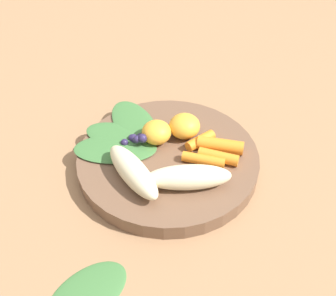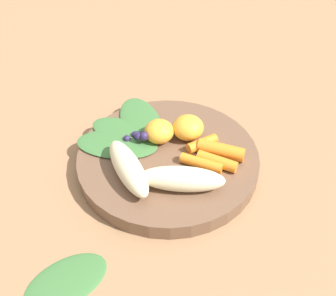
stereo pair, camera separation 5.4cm
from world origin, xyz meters
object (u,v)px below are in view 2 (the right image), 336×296
at_px(bowl, 168,159).
at_px(banana_peeled_left, 182,179).
at_px(orange_segment_near, 160,131).
at_px(banana_peeled_right, 128,168).
at_px(kale_leaf_stray, 66,280).

xyz_separation_m(bowl, banana_peeled_left, (-0.07, 0.01, 0.03)).
bearing_deg(orange_segment_near, banana_peeled_right, 128.16).
height_order(bowl, banana_peeled_right, banana_peeled_right).
xyz_separation_m(banana_peeled_right, kale_leaf_stray, (-0.10, 0.11, -0.04)).
xyz_separation_m(bowl, banana_peeled_right, (-0.02, 0.07, 0.03)).
height_order(bowl, kale_leaf_stray, bowl).
bearing_deg(banana_peeled_right, kale_leaf_stray, -49.94).
bearing_deg(banana_peeled_left, banana_peeled_right, 168.50).
distance_m(banana_peeled_left, orange_segment_near, 0.10).
height_order(banana_peeled_left, kale_leaf_stray, banana_peeled_left).
bearing_deg(bowl, kale_leaf_stray, 124.63).
bearing_deg(kale_leaf_stray, bowl, -155.12).
relative_size(banana_peeled_right, orange_segment_near, 2.57).
relative_size(orange_segment_near, kale_leaf_stray, 0.45).
bearing_deg(banana_peeled_left, orange_segment_near, 111.59).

